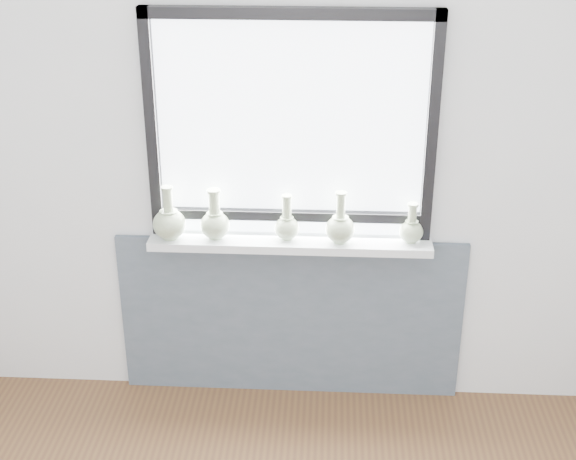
# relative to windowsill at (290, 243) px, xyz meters

# --- Properties ---
(back_wall) EXTENTS (3.60, 0.02, 2.60)m
(back_wall) POSITION_rel_windowsill_xyz_m (0.00, 0.10, 0.42)
(back_wall) COLOR silver
(back_wall) RESTS_ON ground
(apron_panel) EXTENTS (1.70, 0.03, 0.86)m
(apron_panel) POSITION_rel_windowsill_xyz_m (0.00, 0.07, -0.45)
(apron_panel) COLOR #525A6A
(apron_panel) RESTS_ON ground
(windowsill) EXTENTS (1.32, 0.18, 0.04)m
(windowsill) POSITION_rel_windowsill_xyz_m (0.00, 0.00, 0.00)
(windowsill) COLOR silver
(windowsill) RESTS_ON apron_panel
(window) EXTENTS (1.30, 0.06, 1.05)m
(window) POSITION_rel_windowsill_xyz_m (0.00, 0.06, 0.56)
(window) COLOR black
(window) RESTS_ON windowsill
(vase_a) EXTENTS (0.15, 0.15, 0.26)m
(vase_a) POSITION_rel_windowsill_xyz_m (-0.56, -0.02, 0.10)
(vase_a) COLOR #ACC297
(vase_a) RESTS_ON windowsill
(vase_b) EXTENTS (0.14, 0.14, 0.24)m
(vase_b) POSITION_rel_windowsill_xyz_m (-0.35, -0.00, 0.10)
(vase_b) COLOR #ACC297
(vase_b) RESTS_ON windowsill
(vase_c) EXTENTS (0.12, 0.12, 0.22)m
(vase_c) POSITION_rel_windowsill_xyz_m (-0.01, 0.00, 0.09)
(vase_c) COLOR #ACC297
(vase_c) RESTS_ON windowsill
(vase_d) EXTENTS (0.14, 0.14, 0.25)m
(vase_d) POSITION_rel_windowsill_xyz_m (0.23, -0.02, 0.10)
(vase_d) COLOR #ACC297
(vase_d) RESTS_ON windowsill
(vase_e) EXTENTS (0.11, 0.11, 0.19)m
(vase_e) POSITION_rel_windowsill_xyz_m (0.56, 0.00, 0.08)
(vase_e) COLOR #ACC297
(vase_e) RESTS_ON windowsill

